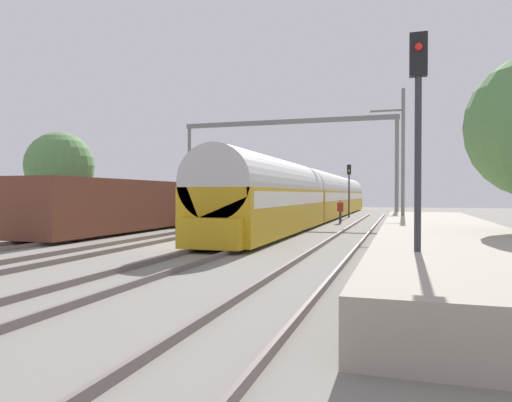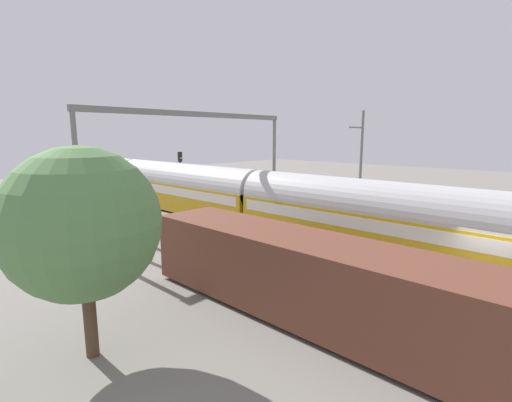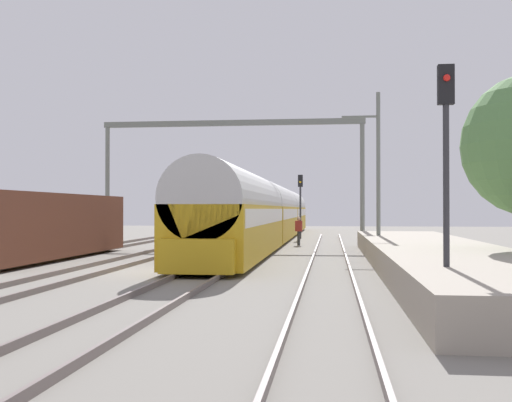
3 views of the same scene
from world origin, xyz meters
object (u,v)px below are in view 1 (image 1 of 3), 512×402
(passenger_train, at_px, (322,196))
(freight_car, at_px, (116,206))
(railway_signal_near, at_px, (418,129))
(catenary_gantry, at_px, (286,145))
(railway_signal_far, at_px, (349,183))
(person_crossing, at_px, (340,209))

(passenger_train, distance_m, freight_car, 19.70)
(railway_signal_near, bearing_deg, freight_car, 142.42)
(passenger_train, height_order, freight_car, passenger_train)
(passenger_train, bearing_deg, catenary_gantry, -114.66)
(passenger_train, distance_m, catenary_gantry, 6.33)
(passenger_train, height_order, railway_signal_far, railway_signal_far)
(freight_car, xyz_separation_m, railway_signal_near, (15.03, -11.57, 2.00))
(freight_car, bearing_deg, passenger_train, 65.21)
(railway_signal_far, bearing_deg, railway_signal_near, -81.54)
(freight_car, relative_size, railway_signal_far, 2.72)
(railway_signal_far, xyz_separation_m, catenary_gantry, (-3.98, -7.69, 2.85))
(passenger_train, relative_size, railway_signal_far, 10.31)
(person_crossing, xyz_separation_m, catenary_gantry, (-4.31, 1.21, 4.89))
(person_crossing, height_order, railway_signal_near, railway_signal_near)
(passenger_train, relative_size, person_crossing, 28.44)
(freight_car, bearing_deg, railway_signal_near, -37.58)
(passenger_train, relative_size, catenary_gantry, 2.93)
(railway_signal_far, bearing_deg, catenary_gantry, -117.38)
(passenger_train, relative_size, railway_signal_near, 9.01)
(railway_signal_near, height_order, railway_signal_far, railway_signal_near)
(freight_car, height_order, person_crossing, freight_car)
(freight_car, xyz_separation_m, catenary_gantry, (6.19, 13.38, 4.45))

